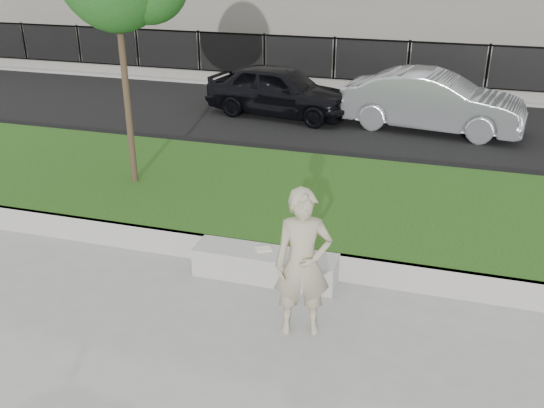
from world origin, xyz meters
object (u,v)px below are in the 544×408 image
(stone_bench, at_px, (265,265))
(book, at_px, (264,249))
(car_silver, at_px, (433,101))
(car_dark, at_px, (280,91))
(man, at_px, (303,264))

(stone_bench, distance_m, book, 0.22)
(stone_bench, distance_m, car_silver, 7.96)
(book, bearing_deg, car_dark, 75.12)
(stone_bench, relative_size, man, 1.09)
(book, bearing_deg, stone_bench, -80.08)
(stone_bench, xyz_separation_m, man, (0.78, -1.04, 0.71))
(stone_bench, height_order, book, book)
(car_dark, distance_m, car_silver, 3.86)
(book, height_order, car_silver, car_silver)
(stone_bench, distance_m, man, 1.48)
(stone_bench, xyz_separation_m, car_dark, (-2.07, 7.91, 0.49))
(man, height_order, book, man)
(car_silver, bearing_deg, book, 174.61)
(car_dark, bearing_deg, man, -153.14)
(book, distance_m, car_dark, 8.13)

